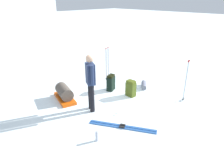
% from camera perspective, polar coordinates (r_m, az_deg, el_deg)
% --- Properties ---
extents(ground_plane, '(80.00, 80.00, 0.00)m').
position_cam_1_polar(ground_plane, '(6.56, -0.00, -5.63)').
color(ground_plane, white).
extents(skier_standing, '(0.35, 0.52, 1.70)m').
position_cam_1_polar(skier_standing, '(5.89, -5.95, 1.03)').
color(skier_standing, black).
rests_on(skier_standing, ground_plane).
extents(ski_pair_near, '(1.04, 1.63, 0.05)m').
position_cam_1_polar(ski_pair_near, '(5.51, 2.85, -11.68)').
color(ski_pair_near, '#27569E').
rests_on(ski_pair_near, ground_plane).
extents(backpack_large_dark, '(0.39, 0.31, 0.58)m').
position_cam_1_polar(backpack_large_dark, '(7.42, -0.30, 0.34)').
color(backpack_large_dark, black).
rests_on(backpack_large_dark, ground_plane).
extents(backpack_bright, '(0.23, 0.31, 0.56)m').
position_cam_1_polar(backpack_bright, '(7.01, 5.22, -1.25)').
color(backpack_bright, '#455319').
rests_on(backpack_bright, ground_plane).
extents(ski_poles_planted_near, '(0.18, 0.10, 1.37)m').
position_cam_1_polar(ski_poles_planted_near, '(6.88, 19.80, 1.30)').
color(ski_poles_planted_near, '#AABAC7').
rests_on(ski_poles_planted_near, ground_plane).
extents(ski_poles_planted_far, '(0.22, 0.12, 1.33)m').
position_cam_1_polar(ski_poles_planted_far, '(8.27, -1.36, 6.08)').
color(ski_poles_planted_far, black).
rests_on(ski_poles_planted_far, ground_plane).
extents(gear_sled, '(0.73, 1.17, 0.49)m').
position_cam_1_polar(gear_sled, '(6.93, -13.02, -2.55)').
color(gear_sled, '#E7530C').
rests_on(gear_sled, ground_plane).
extents(sleeping_mat_rolled, '(0.54, 0.48, 0.18)m').
position_cam_1_polar(sleeping_mat_rolled, '(7.81, 8.78, -0.31)').
color(sleeping_mat_rolled, slate).
rests_on(sleeping_mat_rolled, ground_plane).
extents(thermos_bottle, '(0.07, 0.07, 0.26)m').
position_cam_1_polar(thermos_bottle, '(5.01, -4.23, -14.15)').
color(thermos_bottle, '#B0B7C9').
rests_on(thermos_bottle, ground_plane).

